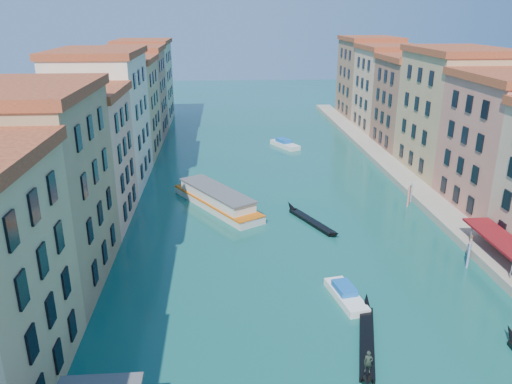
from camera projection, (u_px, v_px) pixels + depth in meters
left_bank_palazzos at (94, 133)px, 71.84m from camera, size 12.80×128.40×21.00m
right_bank_palazzos at (469, 126)px, 75.99m from camera, size 12.80×128.40×21.00m
quay at (411, 185)px, 78.57m from camera, size 4.00×140.00×1.00m
vaporetto_far at (217, 199)px, 70.62m from camera, size 12.87×17.40×2.67m
gondola_fore at (367, 340)px, 41.50m from camera, size 4.34×12.56×2.55m
gondola_far at (311, 220)px, 65.57m from camera, size 5.85×11.50×1.73m
motorboat_mid at (346, 294)px, 48.01m from camera, size 3.12×6.66×1.33m
motorboat_far at (285, 144)px, 102.59m from camera, size 5.64×7.94×1.59m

